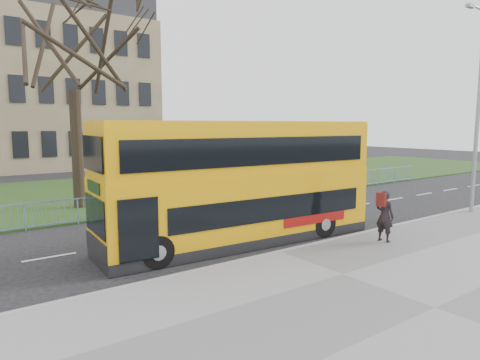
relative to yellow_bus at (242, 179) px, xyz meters
name	(u,v)px	position (x,y,z in m)	size (l,w,h in m)	color
ground	(250,244)	(0.09, -0.39, -2.24)	(120.00, 120.00, 0.00)	black
pavement	(435,310)	(0.09, -7.14, -2.18)	(80.00, 10.50, 0.12)	slate
kerb	(280,253)	(0.09, -1.94, -2.17)	(80.00, 0.20, 0.14)	gray
grass_verge	(110,191)	(0.09, 13.91, -2.20)	(80.00, 15.40, 0.08)	#203413
guard_railing	(165,201)	(0.09, 6.21, -1.69)	(40.00, 0.12, 1.10)	#6C93C0
bare_tree	(73,66)	(-2.91, 9.61, 4.63)	(9.51, 9.51, 13.59)	black
yellow_bus	(242,179)	(0.00, 0.00, 0.00)	(10.11, 2.96, 4.18)	#E69F09
pedestrian	(385,216)	(3.80, -3.14, -1.24)	(0.65, 0.42, 1.77)	black
street_lamp	(478,104)	(11.34, -2.40, 2.81)	(1.91, 0.33, 9.00)	gray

